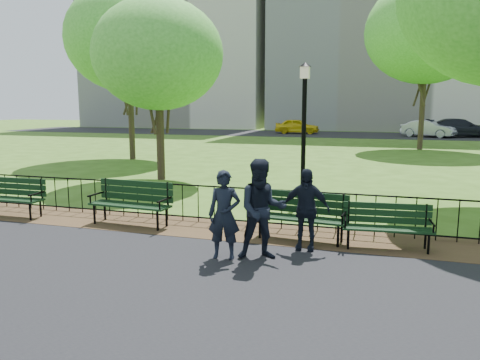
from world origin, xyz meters
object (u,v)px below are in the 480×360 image
(person_left, at_px, (224,215))
(sedan_silver, at_px, (428,129))
(park_bench_main, at_px, (284,208))
(tree_mid_w, at_px, (128,39))
(tree_far_e, at_px, (427,32))
(person_right, at_px, (305,209))
(park_bench_left_b, at_px, (11,193))
(person_mid, at_px, (262,209))
(tree_near_w, at_px, (158,54))
(lamppost, at_px, (304,126))
(park_bench_left_a, at_px, (132,198))
(taxi, at_px, (297,126))
(park_bench_right_a, at_px, (387,221))
(sedan_dark, at_px, (460,128))

(person_left, distance_m, sedan_silver, 34.63)
(park_bench_main, distance_m, tree_mid_w, 16.22)
(tree_far_e, xyz_separation_m, person_right, (-3.42, -21.75, -6.14))
(park_bench_left_b, distance_m, person_mid, 6.91)
(tree_near_w, height_order, tree_far_e, tree_far_e)
(lamppost, bearing_deg, tree_far_e, 75.97)
(tree_near_w, bearing_deg, park_bench_main, -46.27)
(park_bench_left_a, xyz_separation_m, person_right, (4.11, -0.68, 0.17))
(tree_near_w, height_order, sedan_silver, tree_near_w)
(park_bench_main, distance_m, tree_near_w, 9.37)
(park_bench_left_a, relative_size, person_mid, 1.09)
(park_bench_main, distance_m, sedan_silver, 32.97)
(person_left, bearing_deg, taxi, 88.49)
(tree_near_w, bearing_deg, person_mid, -52.48)
(park_bench_right_a, relative_size, sedan_dark, 0.32)
(person_left, relative_size, sedan_silver, 0.38)
(park_bench_right_a, height_order, lamppost, lamppost)
(person_left, xyz_separation_m, person_mid, (0.65, 0.18, 0.10))
(tree_mid_w, bearing_deg, park_bench_main, -48.50)
(park_bench_left_b, bearing_deg, park_bench_right_a, -0.73)
(person_mid, height_order, person_right, person_mid)
(person_left, relative_size, person_mid, 0.89)
(lamppost, distance_m, person_left, 5.79)
(person_left, bearing_deg, lamppost, 75.60)
(tree_near_w, relative_size, person_right, 4.13)
(tree_far_e, xyz_separation_m, sedan_silver, (1.35, 11.38, -6.22))
(taxi, bearing_deg, park_bench_left_b, 176.96)
(sedan_silver, height_order, sedan_dark, sedan_dark)
(tree_mid_w, height_order, person_right, tree_mid_w)
(park_bench_left_a, height_order, sedan_silver, sedan_silver)
(park_bench_left_b, bearing_deg, person_mid, -11.70)
(tree_near_w, distance_m, sedan_silver, 28.90)
(person_left, bearing_deg, park_bench_right_a, 18.19)
(person_left, height_order, sedan_silver, person_left)
(park_bench_main, height_order, park_bench_right_a, park_bench_main)
(park_bench_right_a, relative_size, tree_far_e, 0.17)
(tree_far_e, relative_size, person_mid, 5.53)
(park_bench_main, bearing_deg, tree_far_e, 84.87)
(tree_far_e, bearing_deg, sedan_dark, 72.44)
(park_bench_main, bearing_deg, person_mid, -89.00)
(person_mid, bearing_deg, park_bench_main, 65.00)
(lamppost, xyz_separation_m, tree_far_e, (4.27, 17.09, 4.80))
(park_bench_main, distance_m, tree_far_e, 22.42)
(tree_near_w, relative_size, person_left, 4.04)
(taxi, bearing_deg, person_right, -170.78)
(lamppost, distance_m, tree_mid_w, 12.92)
(person_mid, bearing_deg, sedan_silver, 60.40)
(tree_far_e, relative_size, sedan_dark, 1.90)
(park_bench_main, height_order, sedan_silver, sedan_silver)
(lamppost, height_order, tree_near_w, tree_near_w)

